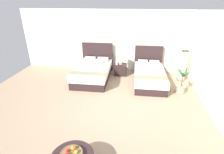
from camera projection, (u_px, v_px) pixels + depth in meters
ground_plane at (114, 109)px, 5.23m from camera, size 9.29×10.04×0.02m
wall_back at (124, 41)px, 7.58m from camera, size 9.29×0.12×2.66m
wall_side_right at (220, 68)px, 4.66m from camera, size 0.12×5.64×2.66m
bed_near_window at (93, 72)px, 7.08m from camera, size 1.40×2.19×1.27m
bed_near_corner at (149, 75)px, 6.79m from camera, size 1.21×2.23×1.22m
nightstand at (120, 69)px, 7.47m from camera, size 0.51×0.46×0.48m
table_lamp at (121, 58)px, 7.28m from camera, size 0.27×0.27×0.45m
vase at (117, 63)px, 7.33m from camera, size 0.10×0.10×0.15m
fruit_bowl at (71, 154)px, 3.10m from camera, size 0.41×0.41×0.15m
floor_lamp_corner at (183, 66)px, 6.81m from camera, size 0.25×0.25×1.25m
potted_palm at (181, 85)px, 6.02m from camera, size 0.44×0.60×0.91m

